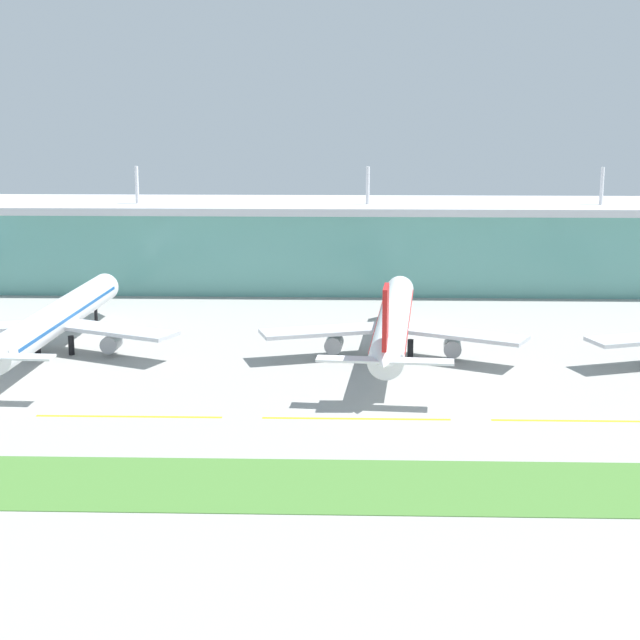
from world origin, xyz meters
TOP-DOWN VIEW (x-y plane):
  - ground_plane at (0.00, 0.00)m, footprint 600.00×600.00m
  - terminal_building at (-0.00, 110.09)m, footprint 288.00×34.00m
  - airliner_near_middle at (-58.73, 41.18)m, footprint 48.75×72.44m
  - airliner_center at (3.95, 40.33)m, footprint 48.63×72.06m
  - taxiway_stripe_mid_west at (-37.00, 2.86)m, footprint 28.00×0.70m
  - taxiway_stripe_centre at (-3.00, 2.86)m, footprint 28.00×0.70m
  - taxiway_stripe_mid_east at (31.00, 2.86)m, footprint 28.00×0.70m
  - grass_verge at (0.00, -23.82)m, footprint 300.00×18.00m

SIDE VIEW (x-z plane):
  - ground_plane at x=0.00m, z-range 0.00..0.00m
  - taxiway_stripe_mid_west at x=-37.00m, z-range 0.00..0.04m
  - taxiway_stripe_centre at x=-3.00m, z-range 0.00..0.04m
  - taxiway_stripe_mid_east at x=31.00m, z-range 0.00..0.04m
  - grass_verge at x=0.00m, z-range 0.00..0.10m
  - airliner_center at x=3.95m, z-range -2.99..15.91m
  - airliner_near_middle at x=-58.73m, z-range -2.99..15.91m
  - terminal_building at x=0.00m, z-range -4.30..26.10m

